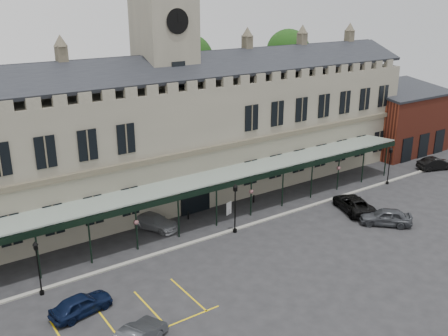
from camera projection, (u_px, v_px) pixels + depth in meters
ground at (266, 257)px, 40.64m from camera, size 140.00×140.00×0.00m
station_building at (169, 138)px, 50.89m from camera, size 60.00×10.36×17.30m
clock_tower at (166, 72)px, 48.79m from camera, size 5.60×5.60×24.80m
canopy at (215, 201)px, 45.65m from camera, size 50.00×4.10×4.30m
brick_annex at (400, 121)px, 67.72m from camera, size 12.40×8.36×9.23m
kerb at (227, 232)px, 44.89m from camera, size 60.00×0.40×0.12m
parking_markings at (112, 328)px, 31.92m from camera, size 16.00×6.00×0.01m
tree_behind_mid at (189, 60)px, 60.20m from camera, size 6.00×6.00×16.00m
tree_behind_right at (288, 52)px, 68.84m from camera, size 6.00×6.00×16.00m
lamp_post_left at (38, 263)px, 34.75m from camera, size 0.40×0.40×4.23m
lamp_post_mid at (235, 204)px, 44.05m from camera, size 0.44×0.44×4.69m
lamp_post_right at (390, 162)px, 55.69m from camera, size 0.41×0.41×4.37m
traffic_cone at (388, 219)px, 46.80m from camera, size 0.43×0.43×0.69m
sign_board at (229, 208)px, 48.43m from camera, size 0.74×0.28×1.29m
bollard_left at (188, 215)px, 47.46m from camera, size 0.15×0.15×0.83m
bollard_right at (254, 199)px, 51.32m from camera, size 0.15×0.15×0.82m
car_left_a at (81, 304)px, 33.18m from camera, size 4.45×2.42×1.43m
car_taxi at (154, 221)px, 45.48m from camera, size 3.82×5.08×1.37m
car_van at (353, 204)px, 49.21m from camera, size 4.23×5.94×1.50m
car_right_a at (386, 217)px, 46.19m from camera, size 4.65×4.67×1.60m
car_right_b at (436, 164)px, 61.07m from camera, size 4.79×2.99×1.49m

